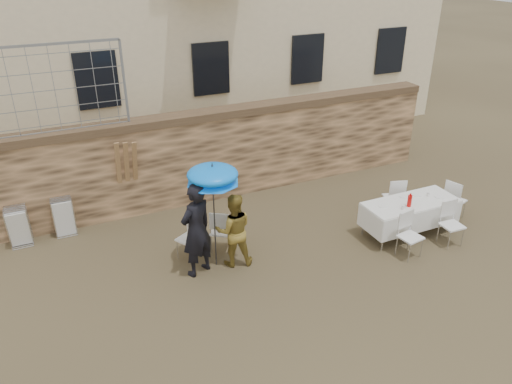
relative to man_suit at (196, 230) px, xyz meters
name	(u,v)px	position (x,y,z in m)	size (l,w,h in m)	color
ground	(288,323)	(0.91, -2.03, -0.96)	(80.00, 80.00, 0.00)	brown
stone_wall	(193,159)	(0.91, 2.97, 0.14)	(13.00, 0.50, 2.20)	olive
chain_link_fence	(44,91)	(-2.09, 2.97, 2.14)	(3.20, 0.06, 1.80)	gray
man_suit	(196,230)	(0.00, 0.00, 0.00)	(0.70, 0.46, 1.92)	black
woman_dress	(234,230)	(0.75, 0.00, -0.19)	(0.74, 0.58, 1.53)	gold
umbrella	(213,178)	(0.40, 0.10, 0.96)	(0.99, 0.99, 2.03)	#3F3F44
couple_chair_left	(189,237)	(0.00, 0.55, -0.48)	(0.48, 0.48, 0.96)	white
couple_chair_right	(222,230)	(0.70, 0.55, -0.48)	(0.48, 0.48, 0.96)	white
banquet_table	(411,203)	(4.68, -0.51, -0.23)	(2.10, 0.85, 0.78)	white
soda_bottle	(410,201)	(4.48, -0.66, -0.05)	(0.09, 0.09, 0.26)	red
table_chair_front_left	(411,236)	(4.08, -1.26, -0.48)	(0.48, 0.48, 0.96)	white
table_chair_front_right	(452,224)	(5.18, -1.26, -0.48)	(0.48, 0.48, 0.96)	white
table_chair_back	(393,196)	(4.88, 0.29, -0.48)	(0.48, 0.48, 0.96)	white
table_chair_side	(455,199)	(6.08, -0.41, -0.48)	(0.48, 0.48, 0.96)	white
chair_stack_left	(18,223)	(-3.10, 2.65, -0.50)	(0.46, 0.47, 0.92)	white
chair_stack_right	(63,214)	(-2.20, 2.65, -0.50)	(0.46, 0.40, 0.92)	white
wood_planks	(133,178)	(-0.60, 2.72, 0.04)	(0.70, 0.20, 2.00)	#A37749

